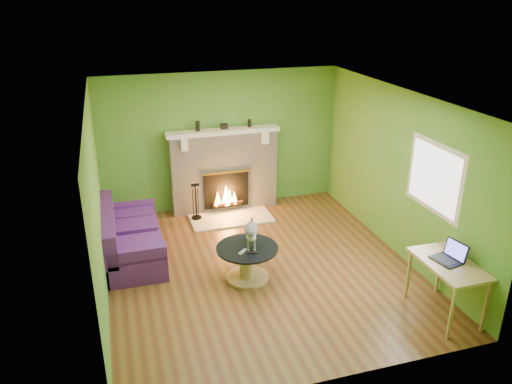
# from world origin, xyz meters

# --- Properties ---
(floor) EXTENTS (5.00, 5.00, 0.00)m
(floor) POSITION_xyz_m (0.00, 0.00, 0.00)
(floor) COLOR brown
(floor) RESTS_ON ground
(ceiling) EXTENTS (5.00, 5.00, 0.00)m
(ceiling) POSITION_xyz_m (0.00, 0.00, 2.60)
(ceiling) COLOR white
(ceiling) RESTS_ON wall_back
(wall_back) EXTENTS (5.00, 0.00, 5.00)m
(wall_back) POSITION_xyz_m (0.00, 2.50, 1.30)
(wall_back) COLOR #488F2E
(wall_back) RESTS_ON floor
(wall_front) EXTENTS (5.00, 0.00, 5.00)m
(wall_front) POSITION_xyz_m (0.00, -2.50, 1.30)
(wall_front) COLOR #488F2E
(wall_front) RESTS_ON floor
(wall_left) EXTENTS (0.00, 5.00, 5.00)m
(wall_left) POSITION_xyz_m (-2.25, 0.00, 1.30)
(wall_left) COLOR #488F2E
(wall_left) RESTS_ON floor
(wall_right) EXTENTS (0.00, 5.00, 5.00)m
(wall_right) POSITION_xyz_m (2.25, 0.00, 1.30)
(wall_right) COLOR #488F2E
(wall_right) RESTS_ON floor
(window_frame) EXTENTS (0.00, 1.20, 1.20)m
(window_frame) POSITION_xyz_m (2.24, -0.90, 1.55)
(window_frame) COLOR silver
(window_frame) RESTS_ON wall_right
(window_pane) EXTENTS (0.00, 1.06, 1.06)m
(window_pane) POSITION_xyz_m (2.23, -0.90, 1.55)
(window_pane) COLOR white
(window_pane) RESTS_ON wall_right
(fireplace) EXTENTS (2.10, 0.46, 1.58)m
(fireplace) POSITION_xyz_m (0.00, 2.32, 0.77)
(fireplace) COLOR #BFB39F
(fireplace) RESTS_ON floor
(hearth) EXTENTS (1.50, 0.75, 0.03)m
(hearth) POSITION_xyz_m (0.00, 1.80, 0.01)
(hearth) COLOR beige
(hearth) RESTS_ON floor
(mantel) EXTENTS (2.10, 0.28, 0.08)m
(mantel) POSITION_xyz_m (0.00, 2.30, 1.54)
(mantel) COLOR white
(mantel) RESTS_ON fireplace
(sofa) EXTENTS (0.87, 1.84, 0.83)m
(sofa) POSITION_xyz_m (-1.86, 0.90, 0.32)
(sofa) COLOR #401A63
(sofa) RESTS_ON floor
(coffee_table) EXTENTS (0.90, 0.90, 0.51)m
(coffee_table) POSITION_xyz_m (-0.27, -0.24, 0.29)
(coffee_table) COLOR tan
(coffee_table) RESTS_ON floor
(desk) EXTENTS (0.59, 1.02, 0.76)m
(desk) POSITION_xyz_m (1.95, -1.81, 0.67)
(desk) COLOR tan
(desk) RESTS_ON floor
(cat) EXTENTS (0.42, 0.69, 0.41)m
(cat) POSITION_xyz_m (-0.19, -0.19, 0.71)
(cat) COLOR #5E5E63
(cat) RESTS_ON coffee_table
(remote_silver) EXTENTS (0.16, 0.15, 0.02)m
(remote_silver) POSITION_xyz_m (-0.37, -0.36, 0.52)
(remote_silver) COLOR gray
(remote_silver) RESTS_ON coffee_table
(remote_black) EXTENTS (0.17, 0.08, 0.02)m
(remote_black) POSITION_xyz_m (-0.25, -0.42, 0.52)
(remote_black) COLOR black
(remote_black) RESTS_ON coffee_table
(laptop) EXTENTS (0.36, 0.40, 0.26)m
(laptop) POSITION_xyz_m (1.93, -1.76, 0.89)
(laptop) COLOR black
(laptop) RESTS_ON desk
(fire_tools) EXTENTS (0.18, 0.18, 0.69)m
(fire_tools) POSITION_xyz_m (-0.62, 1.95, 0.37)
(fire_tools) COLOR black
(fire_tools) RESTS_ON hearth
(mantel_vase_left) EXTENTS (0.08, 0.08, 0.18)m
(mantel_vase_left) POSITION_xyz_m (-0.46, 2.33, 1.67)
(mantel_vase_left) COLOR black
(mantel_vase_left) RESTS_ON mantel
(mantel_vase_right) EXTENTS (0.07, 0.07, 0.14)m
(mantel_vase_right) POSITION_xyz_m (0.51, 2.33, 1.65)
(mantel_vase_right) COLOR black
(mantel_vase_right) RESTS_ON mantel
(mantel_box) EXTENTS (0.12, 0.08, 0.10)m
(mantel_box) POSITION_xyz_m (0.03, 2.33, 1.63)
(mantel_box) COLOR black
(mantel_box) RESTS_ON mantel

